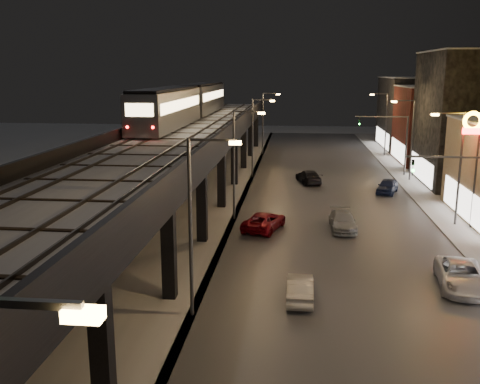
{
  "coord_description": "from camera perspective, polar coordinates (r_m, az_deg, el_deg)",
  "views": [
    {
      "loc": [
        4.33,
        -11.45,
        12.01
      ],
      "look_at": [
        1.04,
        19.36,
        5.0
      ],
      "focal_mm": 40.0,
      "sensor_mm": 36.0,
      "label": 1
    }
  ],
  "objects": [
    {
      "name": "car_mid_dark",
      "position": [
        58.89,
        7.33,
        1.58
      ],
      "size": [
        3.11,
        5.22,
        1.42
      ],
      "primitive_type": "imported",
      "rotation": [
        0.0,
        0.0,
        3.39
      ],
      "color": "black",
      "rests_on": "ground"
    },
    {
      "name": "car_mid_silver",
      "position": [
        41.24,
        2.58,
        -3.19
      ],
      "size": [
        3.59,
        5.41,
        1.38
      ],
      "primitive_type": "imported",
      "rotation": [
        0.0,
        0.0,
        2.86
      ],
      "color": "maroon",
      "rests_on": "ground"
    },
    {
      "name": "car_near_white",
      "position": [
        29.16,
        6.42,
        -10.26
      ],
      "size": [
        1.41,
        3.97,
        1.3
      ],
      "primitive_type": "imported",
      "rotation": [
        0.0,
        0.0,
        3.13
      ],
      "color": "#9B9B9B",
      "rests_on": "ground"
    },
    {
      "name": "streetlight_left_3",
      "position": [
        61.01,
        1.6,
        6.37
      ],
      "size": [
        2.57,
        0.28,
        9.0
      ],
      "color": "#38383A",
      "rests_on": "ground"
    },
    {
      "name": "streetlight_right_2",
      "position": [
        44.74,
        22.14,
        3.09
      ],
      "size": [
        2.56,
        0.28,
        9.0
      ],
      "color": "#38383A",
      "rests_on": "ground"
    },
    {
      "name": "road_surface",
      "position": [
        48.07,
        9.69,
        -1.87
      ],
      "size": [
        17.0,
        120.0,
        0.06
      ],
      "primitive_type": "cube",
      "color": "#46474D",
      "rests_on": "ground"
    },
    {
      "name": "car_onc_red",
      "position": [
        55.57,
        15.45,
        0.56
      ],
      "size": [
        2.97,
        4.53,
        1.43
      ],
      "primitive_type": "imported",
      "rotation": [
        0.0,
        0.0,
        -0.33
      ],
      "color": "#151E42",
      "rests_on": "ground"
    },
    {
      "name": "subway_train",
      "position": [
        63.79,
        -5.59,
        9.55
      ],
      "size": [
        3.19,
        39.35,
        3.82
      ],
      "color": "gray",
      "rests_on": "viaduct_trackbed"
    },
    {
      "name": "streetlight_left_1",
      "position": [
        25.81,
        -4.75,
        -2.51
      ],
      "size": [
        2.57,
        0.28,
        9.0
      ],
      "color": "#38383A",
      "rests_on": "ground"
    },
    {
      "name": "sidewalk_right",
      "position": [
        49.73,
        21.27,
        -2.03
      ],
      "size": [
        4.0,
        120.0,
        0.14
      ],
      "primitive_type": "cube",
      "color": "#9FA1A8",
      "rests_on": "ground"
    },
    {
      "name": "streetlight_right_3",
      "position": [
        62.08,
        17.68,
        5.88
      ],
      "size": [
        2.56,
        0.28,
        9.0
      ],
      "color": "#38383A",
      "rests_on": "ground"
    },
    {
      "name": "building_f",
      "position": [
        89.86,
        18.91,
        7.96
      ],
      "size": [
        12.2,
        16.2,
        11.16
      ],
      "color": "black",
      "rests_on": "ground"
    },
    {
      "name": "building_e",
      "position": [
        76.35,
        21.14,
        6.69
      ],
      "size": [
        12.2,
        12.2,
        10.16
      ],
      "color": "maroon",
      "rests_on": "ground"
    },
    {
      "name": "viaduct_parapet_streetside",
      "position": [
        44.16,
        -1.74,
        6.03
      ],
      "size": [
        0.3,
        100.0,
        1.1
      ],
      "primitive_type": "cube",
      "color": "black",
      "rests_on": "elevated_viaduct"
    },
    {
      "name": "car_onc_white",
      "position": [
        42.05,
        10.89,
        -3.12
      ],
      "size": [
        2.01,
        4.7,
        1.35
      ],
      "primitive_type": "imported",
      "rotation": [
        0.0,
        0.0,
        0.03
      ],
      "color": "#959BA5",
      "rests_on": "ground"
    },
    {
      "name": "traffic_light_rig_b",
      "position": [
        64.92,
        16.34,
        5.59
      ],
      "size": [
        6.1,
        0.34,
        7.0
      ],
      "color": "#38383A",
      "rests_on": "ground"
    },
    {
      "name": "under_viaduct_pavement",
      "position": [
        49.07,
        -6.25,
        -1.46
      ],
      "size": [
        11.0,
        120.0,
        0.06
      ],
      "primitive_type": "cube",
      "color": "#9FA1A8",
      "rests_on": "ground"
    },
    {
      "name": "viaduct_parapet_far",
      "position": [
        46.15,
        -12.56,
        6.03
      ],
      "size": [
        0.3,
        100.0,
        1.1
      ],
      "primitive_type": "cube",
      "color": "black",
      "rests_on": "elevated_viaduct"
    },
    {
      "name": "elevated_viaduct",
      "position": [
        44.96,
        -7.27,
        4.47
      ],
      "size": [
        9.0,
        100.0,
        6.3
      ],
      "color": "black",
      "rests_on": "ground"
    },
    {
      "name": "streetlight_left_2",
      "position": [
        43.25,
        -0.29,
        3.74
      ],
      "size": [
        2.57,
        0.28,
        9.0
      ],
      "color": "#38383A",
      "rests_on": "ground"
    },
    {
      "name": "streetlight_right_4",
      "position": [
        79.71,
        15.15,
        7.43
      ],
      "size": [
        2.56,
        0.28,
        9.0
      ],
      "color": "#38383A",
      "rests_on": "ground"
    },
    {
      "name": "viaduct_trackbed",
      "position": [
        44.99,
        -7.27,
        5.46
      ],
      "size": [
        8.4,
        100.0,
        0.32
      ],
      "color": "#B2B7C1",
      "rests_on": "elevated_viaduct"
    },
    {
      "name": "streetlight_left_4",
      "position": [
        78.88,
        2.64,
        7.81
      ],
      "size": [
        2.57,
        0.28,
        9.0
      ],
      "color": "#38383A",
      "rests_on": "ground"
    },
    {
      "name": "car_onc_dark",
      "position": [
        32.85,
        22.52,
        -8.33
      ],
      "size": [
        3.09,
        5.59,
        1.48
      ],
      "primitive_type": "imported",
      "rotation": [
        0.0,
        0.0,
        -0.12
      ],
      "color": "silver",
      "rests_on": "ground"
    },
    {
      "name": "sign_mcdonalds",
      "position": [
        44.15,
        24.21,
        5.5
      ],
      "size": [
        2.7,
        0.37,
        9.12
      ],
      "color": "#38383A",
      "rests_on": "ground"
    }
  ]
}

